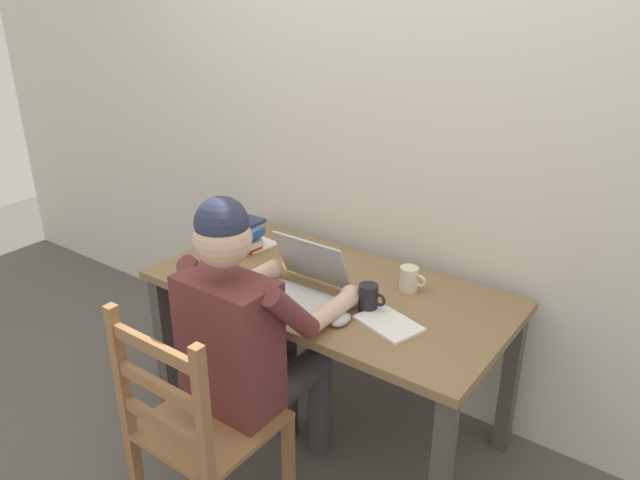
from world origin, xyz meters
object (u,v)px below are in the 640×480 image
seated_person (251,337)px  laptop (298,284)px  book_stack_main (241,239)px  landscape_photo_print (293,267)px  wooden_chair (198,429)px  computer_mouse (341,320)px  coffee_mug_white (409,279)px  desk (329,305)px  coffee_mug_dark (369,298)px

seated_person → laptop: seated_person is taller
book_stack_main → landscape_photo_print: size_ratio=1.51×
seated_person → wooden_chair: size_ratio=1.33×
computer_mouse → coffee_mug_white: coffee_mug_white is taller
coffee_mug_white → laptop: bearing=-137.6°
desk → computer_mouse: 0.32m
coffee_mug_dark → book_stack_main: 0.78m
seated_person → book_stack_main: size_ratio=6.32×
coffee_mug_white → seated_person: bearing=-116.7°
wooden_chair → desk: bearing=88.0°
computer_mouse → book_stack_main: (-0.74, 0.28, 0.04)m
coffee_mug_white → landscape_photo_print: bearing=-167.9°
computer_mouse → coffee_mug_white: bearing=78.8°
seated_person → landscape_photo_print: seated_person is taller
wooden_chair → computer_mouse: bearing=65.7°
desk → seated_person: bearing=-93.3°
seated_person → wooden_chair: bearing=-90.0°
seated_person → book_stack_main: (-0.51, 0.51, 0.08)m
desk → book_stack_main: bearing=173.5°
desk → coffee_mug_white: size_ratio=13.00×
book_stack_main → landscape_photo_print: bearing=-1.3°
computer_mouse → landscape_photo_print: bearing=148.2°
desk → coffee_mug_white: bearing=30.2°
desk → book_stack_main: (-0.54, 0.06, 0.14)m
coffee_mug_dark → landscape_photo_print: 0.48m
desk → book_stack_main: size_ratio=7.51×
computer_mouse → wooden_chair: bearing=-114.3°
seated_person → computer_mouse: seated_person is taller
laptop → landscape_photo_print: (-0.18, 0.19, -0.05)m
laptop → computer_mouse: (0.26, -0.07, -0.03)m
laptop → landscape_photo_print: bearing=132.3°
laptop → book_stack_main: laptop is taller
seated_person → computer_mouse: 0.33m
desk → computer_mouse: (0.21, -0.21, 0.11)m
book_stack_main → coffee_mug_white: bearing=7.1°
computer_mouse → book_stack_main: 0.79m
landscape_photo_print → wooden_chair: bearing=-62.4°
laptop → book_stack_main: (-0.49, 0.20, 0.00)m
seated_person → coffee_mug_white: seated_person is taller
seated_person → coffee_mug_dark: seated_person is taller
seated_person → laptop: (-0.03, 0.31, 0.08)m
desk → landscape_photo_print: (-0.23, 0.05, 0.09)m
landscape_photo_print → coffee_mug_dark: bearing=-1.9°
laptop → book_stack_main: 0.53m
coffee_mug_dark → laptop: bearing=-166.2°
wooden_chair → book_stack_main: 0.99m
seated_person → wooden_chair: (0.00, -0.28, -0.22)m
wooden_chair → book_stack_main: bearing=123.0°
desk → coffee_mug_dark: bearing=-16.6°
wooden_chair → laptop: (-0.03, 0.59, 0.30)m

